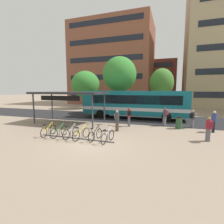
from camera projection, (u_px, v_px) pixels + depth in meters
The scene contains 23 objects.
ground at pixel (94, 143), 10.65m from camera, with size 200.00×200.00×0.00m, color gray.
bus_lane_asphalt at pixel (130, 118), 19.98m from camera, with size 80.00×7.20×0.01m, color #232326.
city_bus at pixel (133, 103), 19.62m from camera, with size 12.03×2.61×3.20m.
bike_rack at pixel (76, 137), 11.48m from camera, with size 5.50×0.15×0.70m.
parked_bicycle_yellow_0 at pixel (49, 131), 12.19m from camera, with size 0.52×1.72×0.99m.
parked_bicycle_green_1 at pixel (59, 132), 11.91m from camera, with size 0.52×1.72×0.99m.
parked_bicycle_silver_2 at pixel (71, 133), 11.62m from camera, with size 0.52×1.72×0.99m.
parked_bicycle_yellow_3 at pixel (81, 134), 11.30m from camera, with size 0.55×1.70×0.99m.
parked_bicycle_black_4 at pixel (95, 135), 11.08m from camera, with size 0.52×1.72×0.99m.
parked_bicycle_silver_5 at pixel (108, 136), 10.67m from camera, with size 0.52×1.71×0.99m.
transit_shelter at pixel (69, 94), 16.68m from camera, with size 7.25×3.59×3.12m.
commuter_red_pack_0 at pixel (165, 115), 15.44m from camera, with size 0.56×0.60×1.71m.
commuter_black_pack_1 at pixel (193, 118), 14.63m from camera, with size 0.52×0.60×1.60m.
commuter_red_pack_2 at pixel (214, 120), 13.14m from camera, with size 0.43×0.58×1.71m.
commuter_grey_pack_3 at pixel (117, 119), 13.56m from camera, with size 0.54×0.60×1.71m.
commuter_black_pack_4 at pixel (129, 116), 15.29m from camera, with size 0.46×0.59×1.72m.
commuter_maroon_pack_5 at pixel (209, 127), 10.80m from camera, with size 0.40×0.57×1.60m.
trash_bin at pixel (179, 123), 14.43m from camera, with size 0.55×0.55×1.03m.
street_tree_1 at pixel (119, 75), 24.00m from camera, with size 4.79×4.79×8.00m.
street_tree_2 at pixel (86, 85), 29.90m from camera, with size 4.96×4.96×6.66m.
street_tree_3 at pixel (162, 83), 25.90m from camera, with size 3.63×3.63×6.59m.
building_left_wing at pixel (113, 65), 42.00m from camera, with size 18.89×12.83×19.04m.
building_centre_block at pixel (144, 82), 51.31m from camera, with size 17.91×13.56×11.18m.
Camera 1 is at (4.47, -9.36, 3.31)m, focal length 26.99 mm.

